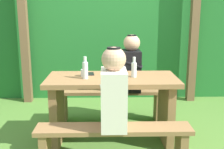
# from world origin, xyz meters

# --- Properties ---
(ground_plane) EXTENTS (12.00, 12.00, 0.00)m
(ground_plane) POSITION_xyz_m (0.00, 0.00, 0.00)
(ground_plane) COLOR #4D792F
(hedge_backdrop) EXTENTS (6.40, 0.65, 2.24)m
(hedge_backdrop) POSITION_xyz_m (0.00, 1.96, 1.12)
(hedge_backdrop) COLOR #206828
(hedge_backdrop) RESTS_ON ground_plane
(pergola_post_left) EXTENTS (0.12, 0.12, 2.22)m
(pergola_post_left) POSITION_xyz_m (-1.32, 1.47, 1.11)
(pergola_post_left) COLOR brown
(pergola_post_left) RESTS_ON ground_plane
(pergola_post_right) EXTENTS (0.12, 0.12, 2.22)m
(pergola_post_right) POSITION_xyz_m (1.32, 1.47, 1.11)
(pergola_post_right) COLOR brown
(pergola_post_right) RESTS_ON ground_plane
(picnic_table) EXTENTS (1.40, 0.64, 0.75)m
(picnic_table) POSITION_xyz_m (0.00, 0.00, 0.51)
(picnic_table) COLOR olive
(picnic_table) RESTS_ON ground_plane
(bench_near) EXTENTS (1.40, 0.24, 0.43)m
(bench_near) POSITION_xyz_m (0.00, -0.59, 0.31)
(bench_near) COLOR olive
(bench_near) RESTS_ON ground_plane
(bench_far) EXTENTS (1.40, 0.24, 0.43)m
(bench_far) POSITION_xyz_m (0.00, 0.59, 0.31)
(bench_far) COLOR olive
(bench_far) RESTS_ON ground_plane
(person_white_shirt) EXTENTS (0.25, 0.35, 0.72)m
(person_white_shirt) POSITION_xyz_m (-0.00, -0.59, 0.76)
(person_white_shirt) COLOR silver
(person_white_shirt) RESTS_ON bench_near
(person_black_coat) EXTENTS (0.25, 0.35, 0.72)m
(person_black_coat) POSITION_xyz_m (0.26, 0.59, 0.76)
(person_black_coat) COLOR black
(person_black_coat) RESTS_ON bench_far
(drinking_glass) EXTENTS (0.08, 0.08, 0.08)m
(drinking_glass) POSITION_xyz_m (-0.30, 0.05, 0.79)
(drinking_glass) COLOR silver
(drinking_glass) RESTS_ON picnic_table
(bottle_left) EXTENTS (0.06, 0.06, 0.24)m
(bottle_left) POSITION_xyz_m (-0.28, -0.06, 0.85)
(bottle_left) COLOR silver
(bottle_left) RESTS_ON picnic_table
(bottle_right) EXTENTS (0.06, 0.06, 0.22)m
(bottle_right) POSITION_xyz_m (0.24, -0.00, 0.84)
(bottle_right) COLOR silver
(bottle_right) RESTS_ON picnic_table
(cell_phone) EXTENTS (0.08, 0.15, 0.01)m
(cell_phone) POSITION_xyz_m (-0.24, 0.15, 0.75)
(cell_phone) COLOR black
(cell_phone) RESTS_ON picnic_table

